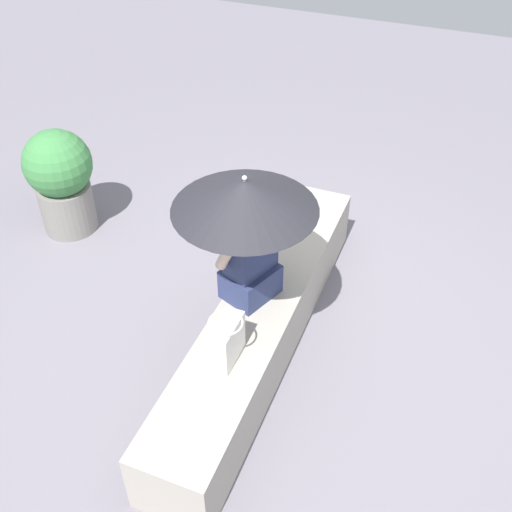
{
  "coord_description": "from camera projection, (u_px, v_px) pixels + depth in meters",
  "views": [
    {
      "loc": [
        2.75,
        1.05,
        3.28
      ],
      "look_at": [
        -0.01,
        -0.04,
        0.8
      ],
      "focal_mm": 42.7,
      "sensor_mm": 36.0,
      "label": 1
    }
  ],
  "objects": [
    {
      "name": "handbag_black",
      "position": [
        226.0,
        341.0,
        3.57
      ],
      "size": [
        0.28,
        0.21,
        0.31
      ],
      "color": "silver",
      "rests_on": "stone_bench"
    },
    {
      "name": "planter_near",
      "position": [
        61.0,
        178.0,
        5.11
      ],
      "size": [
        0.57,
        0.57,
        0.94
      ],
      "color": "gray",
      "rests_on": "ground"
    },
    {
      "name": "person_seated",
      "position": [
        250.0,
        249.0,
        3.85
      ],
      "size": [
        0.51,
        0.38,
        0.9
      ],
      "color": "navy",
      "rests_on": "stone_bench"
    },
    {
      "name": "stone_bench",
      "position": [
        261.0,
        322.0,
        4.21
      ],
      "size": [
        2.81,
        0.48,
        0.45
      ],
      "primitive_type": "cube",
      "color": "#A8A093",
      "rests_on": "ground"
    },
    {
      "name": "parasol",
      "position": [
        245.0,
        195.0,
        3.5
      ],
      "size": [
        0.88,
        0.88,
        0.98
      ],
      "color": "#B7B7BC",
      "rests_on": "stone_bench"
    },
    {
      "name": "ground_plane",
      "position": [
        261.0,
        344.0,
        4.36
      ],
      "size": [
        14.0,
        14.0,
        0.0
      ],
      "primitive_type": "plane",
      "color": "slate"
    }
  ]
}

